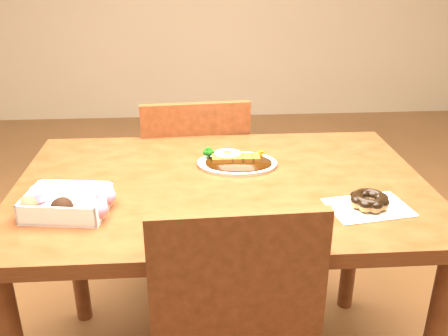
{
  "coord_description": "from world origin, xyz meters",
  "views": [
    {
      "loc": [
        -0.09,
        -1.32,
        1.37
      ],
      "look_at": [
        0.0,
        -0.04,
        0.81
      ],
      "focal_mm": 40.0,
      "sensor_mm": 36.0,
      "label": 1
    }
  ],
  "objects": [
    {
      "name": "katsu_curry_plate",
      "position": [
        0.05,
        0.12,
        0.76
      ],
      "size": [
        0.26,
        0.2,
        0.05
      ],
      "rotation": [
        0.0,
        0.0,
        -0.09
      ],
      "color": "white",
      "rests_on": "table"
    },
    {
      "name": "pon_de_ring",
      "position": [
        0.37,
        -0.19,
        0.77
      ],
      "size": [
        0.23,
        0.18,
        0.04
      ],
      "rotation": [
        0.0,
        0.0,
        0.16
      ],
      "color": "silver",
      "rests_on": "table"
    },
    {
      "name": "chair_far",
      "position": [
        -0.08,
        0.53,
        0.48
      ],
      "size": [
        0.45,
        0.45,
        0.87
      ],
      "rotation": [
        0.0,
        0.0,
        3.21
      ],
      "color": "#4F260F",
      "rests_on": "ground"
    },
    {
      "name": "donut_box",
      "position": [
        -0.41,
        -0.16,
        0.78
      ],
      "size": [
        0.24,
        0.18,
        0.06
      ],
      "rotation": [
        0.0,
        0.0,
        -0.14
      ],
      "color": "white",
      "rests_on": "table"
    },
    {
      "name": "table",
      "position": [
        0.0,
        0.0,
        0.65
      ],
      "size": [
        1.2,
        0.8,
        0.75
      ],
      "color": "#4F260F",
      "rests_on": "ground"
    }
  ]
}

